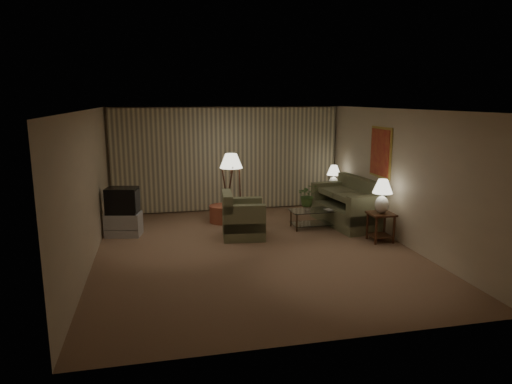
% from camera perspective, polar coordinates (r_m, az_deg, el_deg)
% --- Properties ---
extents(ground, '(7.00, 7.00, 0.00)m').
position_cam_1_polar(ground, '(8.94, -0.09, -7.31)').
color(ground, '#8F674F').
rests_on(ground, ground).
extents(room_shell, '(6.04, 7.02, 2.72)m').
position_cam_1_polar(room_shell, '(10.01, -1.82, 5.00)').
color(room_shell, '#C4B297').
rests_on(room_shell, ground).
extents(sofa, '(2.14, 1.40, 0.85)m').
position_cam_1_polar(sofa, '(10.84, 11.33, -1.80)').
color(sofa, '#7E805A').
rests_on(sofa, ground).
extents(armchair, '(1.11, 1.07, 0.77)m').
position_cam_1_polar(armchair, '(9.70, -1.60, -3.42)').
color(armchair, '#7E805A').
rests_on(armchair, ground).
extents(side_table_near, '(0.49, 0.49, 0.60)m').
position_cam_1_polar(side_table_near, '(9.74, 15.33, -3.66)').
color(side_table_near, '#371A0F').
rests_on(side_table_near, ground).
extents(side_table_far, '(0.51, 0.43, 0.60)m').
position_cam_1_polar(side_table_far, '(12.03, 9.60, -0.54)').
color(side_table_far, '#371A0F').
rests_on(side_table_far, ground).
extents(table_lamp_near, '(0.41, 0.41, 0.70)m').
position_cam_1_polar(table_lamp_near, '(9.60, 15.52, -0.15)').
color(table_lamp_near, white).
rests_on(table_lamp_near, side_table_near).
extents(table_lamp_far, '(0.36, 0.36, 0.62)m').
position_cam_1_polar(table_lamp_far, '(11.92, 9.69, 2.11)').
color(table_lamp_far, white).
rests_on(table_lamp_far, side_table_far).
extents(coffee_table, '(1.07, 0.59, 0.41)m').
position_cam_1_polar(coffee_table, '(10.48, 7.21, -2.98)').
color(coffee_table, silver).
rests_on(coffee_table, ground).
extents(tv_cabinet, '(0.92, 0.75, 0.50)m').
position_cam_1_polar(tv_cabinet, '(10.21, -16.21, -3.90)').
color(tv_cabinet, '#B0B0B2').
rests_on(tv_cabinet, ground).
extents(crt_tv, '(0.82, 0.71, 0.55)m').
position_cam_1_polar(crt_tv, '(10.09, -16.38, -1.02)').
color(crt_tv, black).
rests_on(crt_tv, tv_cabinet).
extents(floor_lamp, '(0.53, 0.53, 1.64)m').
position_cam_1_polar(floor_lamp, '(10.74, -3.10, 0.66)').
color(floor_lamp, '#371A0F').
rests_on(floor_lamp, ground).
extents(ottoman, '(0.70, 0.70, 0.41)m').
position_cam_1_polar(ottoman, '(10.91, -4.24, -2.73)').
color(ottoman, '#A24F36').
rests_on(ottoman, ground).
extents(vase, '(0.16, 0.16, 0.17)m').
position_cam_1_polar(vase, '(10.37, 6.46, -1.84)').
color(vase, white).
rests_on(vase, coffee_table).
extents(flowers, '(0.49, 0.44, 0.51)m').
position_cam_1_polar(flowers, '(10.30, 6.50, -0.01)').
color(flowers, '#487132').
rests_on(flowers, vase).
extents(book, '(0.19, 0.23, 0.02)m').
position_cam_1_polar(book, '(10.43, 8.71, -2.25)').
color(book, olive).
rests_on(book, coffee_table).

